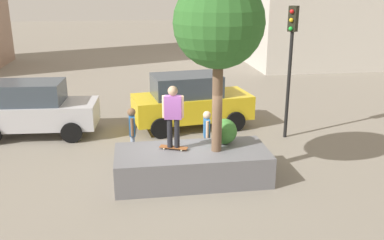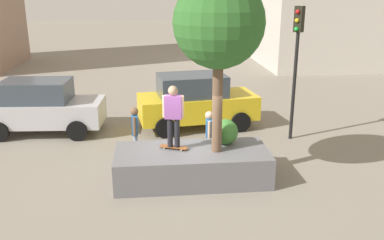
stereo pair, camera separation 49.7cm
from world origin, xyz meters
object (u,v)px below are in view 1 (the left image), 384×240
skateboarder (173,112)px  plaza_tree (219,24)px  sedan_parked (35,108)px  planter_ledge (192,165)px  skateboard (174,147)px  pedestrian_crossing (207,132)px  taxi_cab (190,101)px  passerby_with_bag (132,129)px  traffic_light_corner (291,50)px

skateboarder → plaza_tree: bearing=-12.1°
sedan_parked → planter_ledge: bearing=-41.7°
skateboard → pedestrian_crossing: (1.17, 1.24, -0.02)m
skateboard → taxi_cab: (1.12, 4.50, 0.11)m
skateboarder → planter_ledge: bearing=-18.7°
taxi_cab → pedestrian_crossing: size_ratio=2.94×
plaza_tree → passerby_with_bag: plaza_tree is taller
skateboard → skateboarder: (0.00, -0.00, 1.03)m
plaza_tree → skateboarder: plaza_tree is taller
planter_ledge → sedan_parked: bearing=138.3°
skateboarder → sedan_parked: size_ratio=0.40×
plaza_tree → passerby_with_bag: (-2.32, 1.96, -3.40)m
passerby_with_bag → pedestrian_crossing: bearing=-11.6°
skateboarder → sedan_parked: (-4.65, 4.41, -0.96)m
traffic_light_corner → sedan_parked: bearing=170.2°
skateboard → sedan_parked: bearing=136.5°
sedan_parked → traffic_light_corner: bearing=-9.8°
skateboard → traffic_light_corner: 5.68m
skateboarder → passerby_with_bag: skateboarder is taller
skateboarder → taxi_cab: skateboarder is taller
pedestrian_crossing → skateboarder: bearing=-133.5°
plaza_tree → pedestrian_crossing: plaza_tree is taller
skateboard → traffic_light_corner: bearing=33.0°
skateboard → taxi_cab: size_ratio=0.17×
pedestrian_crossing → traffic_light_corner: bearing=26.6°
planter_ledge → sedan_parked: (-5.15, 4.58, 0.58)m
taxi_cab → traffic_light_corner: traffic_light_corner is taller
passerby_with_bag → pedestrian_crossing: 2.36m
plaza_tree → pedestrian_crossing: 3.74m
skateboard → taxi_cab: 4.64m
traffic_light_corner → pedestrian_crossing: traffic_light_corner is taller
planter_ledge → passerby_with_bag: (-1.64, 1.88, 0.51)m
planter_ledge → traffic_light_corner: size_ratio=0.92×
plaza_tree → taxi_cab: plaza_tree is taller
taxi_cab → pedestrian_crossing: taxi_cab is taller
taxi_cab → passerby_with_bag: (-2.26, -2.79, -0.11)m
plaza_tree → traffic_light_corner: 4.62m
taxi_cab → passerby_with_bag: taxi_cab is taller
planter_ledge → taxi_cab: 4.75m
sedan_parked → traffic_light_corner: size_ratio=0.95×
passerby_with_bag → pedestrian_crossing: size_ratio=1.04×
planter_ledge → taxi_cab: (0.62, 4.67, 0.62)m
skateboarder → traffic_light_corner: bearing=33.0°
passerby_with_bag → pedestrian_crossing: passerby_with_bag is taller
skateboarder → passerby_with_bag: size_ratio=1.06×
sedan_parked → passerby_with_bag: (3.51, -2.70, -0.06)m
planter_ledge → passerby_with_bag: passerby_with_bag is taller
skateboarder → passerby_with_bag: bearing=123.7°
sedan_parked → taxi_cab: taxi_cab is taller
planter_ledge → passerby_with_bag: size_ratio=2.59×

